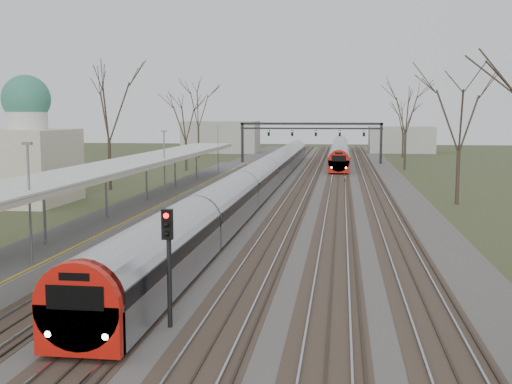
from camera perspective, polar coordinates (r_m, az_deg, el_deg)
track_bed at (r=65.86m, az=3.61°, el=0.66°), size 24.00×160.00×0.22m
platform at (r=50.24m, az=-8.49°, el=-0.82°), size 3.50×69.00×1.00m
canopy at (r=45.59m, az=-10.13°, el=2.71°), size 4.10×50.00×3.11m
dome_building at (r=55.24m, az=-21.14°, el=2.84°), size 10.00×8.00×10.30m
signal_gantry at (r=95.45m, az=4.92°, el=5.48°), size 21.00×0.59×6.08m
tree_west_far at (r=62.29m, az=-13.01°, el=7.48°), size 5.50×5.50×11.33m
tree_east_far at (r=53.12m, az=17.69°, el=6.69°), size 5.00×5.00×10.30m
train_near at (r=62.21m, az=0.83°, el=1.63°), size 2.62×90.21×3.05m
train_far at (r=106.60m, az=7.46°, el=3.74°), size 2.62×60.21×3.05m
signal_post at (r=21.29m, az=-7.80°, el=-5.14°), size 0.35×0.45×4.10m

